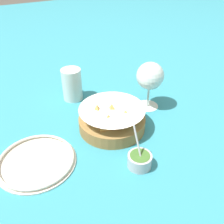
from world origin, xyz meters
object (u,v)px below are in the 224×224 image
at_px(beer_mug, 72,85).
at_px(side_plate, 36,161).
at_px(sauce_cup, 140,160).
at_px(wine_glass, 150,77).
at_px(food_basket, 112,119).

xyz_separation_m(beer_mug, side_plate, (-0.27, 0.21, -0.05)).
height_order(sauce_cup, beer_mug, beer_mug).
bearing_deg(side_plate, wine_glass, -77.79).
relative_size(food_basket, beer_mug, 1.77).
bearing_deg(side_plate, food_basket, -81.04).
relative_size(beer_mug, side_plate, 0.55).
distance_m(beer_mug, side_plate, 0.34).
height_order(food_basket, beer_mug, beer_mug).
xyz_separation_m(sauce_cup, side_plate, (0.14, 0.24, -0.01)).
relative_size(sauce_cup, wine_glass, 0.67).
height_order(sauce_cup, wine_glass, wine_glass).
bearing_deg(wine_glass, food_basket, 106.80).
bearing_deg(beer_mug, side_plate, 142.74).
relative_size(food_basket, sauce_cup, 1.87).
xyz_separation_m(food_basket, side_plate, (-0.04, 0.25, -0.03)).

